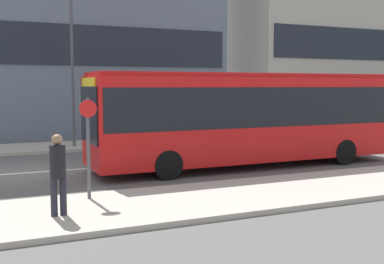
{
  "coord_description": "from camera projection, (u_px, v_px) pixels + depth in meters",
  "views": [
    {
      "loc": [
        -1.55,
        -17.24,
        3.01
      ],
      "look_at": [
        5.52,
        -1.68,
        1.34
      ],
      "focal_mm": 45.0,
      "sensor_mm": 36.0,
      "label": 1
    }
  ],
  "objects": [
    {
      "name": "sidewalk_far",
      "position": [
        13.0,
        149.0,
        22.22
      ],
      "size": [
        44.0,
        3.5,
        0.13
      ],
      "color": "#B2A899",
      "rests_on": "ground_plane"
    },
    {
      "name": "lane_centerline",
      "position": [
        26.0,
        173.0,
        16.56
      ],
      "size": [
        41.8,
        0.16,
        0.01
      ],
      "color": "silver",
      "rests_on": "ground_plane"
    },
    {
      "name": "sidewalk_near",
      "position": [
        54.0,
        216.0,
        10.89
      ],
      "size": [
        44.0,
        3.5,
        0.13
      ],
      "color": "#B2A899",
      "rests_on": "ground_plane"
    },
    {
      "name": "parked_car_0",
      "position": [
        327.0,
        130.0,
        26.15
      ],
      "size": [
        4.34,
        1.8,
        1.27
      ],
      "color": "black",
      "rests_on": "ground_plane"
    },
    {
      "name": "ground_plane",
      "position": [
        26.0,
        173.0,
        16.56
      ],
      "size": [
        120.0,
        120.0,
        0.0
      ],
      "primitive_type": "plane",
      "color": "#595654"
    },
    {
      "name": "bus_stop_sign",
      "position": [
        88.0,
        140.0,
        12.12
      ],
      "size": [
        0.44,
        0.12,
        2.56
      ],
      "color": "#4C4C51",
      "rests_on": "sidewalk_near"
    },
    {
      "name": "street_lamp",
      "position": [
        72.0,
        42.0,
        22.31
      ],
      "size": [
        0.36,
        0.36,
        8.17
      ],
      "color": "#4C4C51",
      "rests_on": "sidewalk_far"
    },
    {
      "name": "pedestrian_near_stop",
      "position": [
        58.0,
        169.0,
        10.56
      ],
      "size": [
        0.35,
        0.34,
        1.82
      ],
      "rotation": [
        0.0,
        0.0,
        3.16
      ],
      "color": "#23232D",
      "rests_on": "sidewalk_near"
    },
    {
      "name": "city_bus",
      "position": [
        247.0,
        113.0,
        17.7
      ],
      "size": [
        11.67,
        2.61,
        3.44
      ],
      "rotation": [
        0.0,
        0.0,
        -0.06
      ],
      "color": "red",
      "rests_on": "ground_plane"
    }
  ]
}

